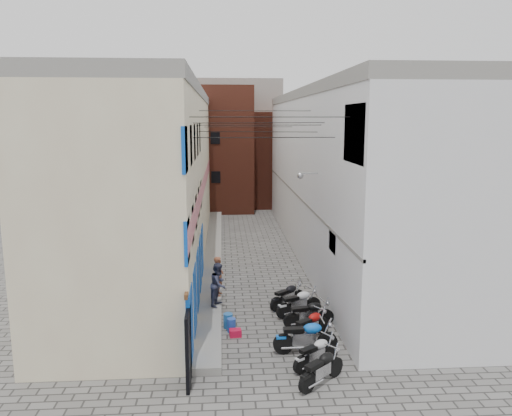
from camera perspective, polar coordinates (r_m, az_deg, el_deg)
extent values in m
plane|color=#595754|center=(15.56, 2.27, -18.42)|extent=(90.00, 90.00, 0.00)
cube|color=gray|center=(27.58, -4.91, -5.28)|extent=(0.90, 26.00, 0.25)
cube|color=beige|center=(27.00, -11.32, 3.16)|extent=(5.00, 26.00, 8.50)
cube|color=#C9717A|center=(26.83, -6.08, 2.71)|extent=(0.10, 26.00, 0.80)
cube|color=#0B46AE|center=(19.51, -6.77, -8.28)|extent=(0.12, 10.20, 2.40)
cube|color=#0B46AE|center=(18.64, -7.08, 3.47)|extent=(0.10, 10.20, 4.00)
cube|color=gray|center=(26.85, -11.66, 12.73)|extent=(5.10, 26.00, 0.50)
cube|color=black|center=(14.67, -7.74, -15.57)|extent=(0.10, 1.20, 2.20)
cube|color=silver|center=(27.56, 9.80, 3.34)|extent=(5.00, 26.00, 8.50)
cube|color=#0B46AE|center=(15.63, 11.28, 8.33)|extent=(0.10, 2.40, 1.80)
cube|color=white|center=(18.59, 8.89, -3.80)|extent=(0.08, 1.00, 0.70)
cylinder|color=#B2B2B7|center=(21.03, 6.16, 3.97)|extent=(0.80, 0.06, 0.06)
sphere|color=#B2B2B7|center=(20.98, 5.08, 3.69)|extent=(0.28, 0.28, 0.28)
cube|color=gray|center=(27.41, 10.09, 12.73)|extent=(5.10, 26.00, 0.50)
cube|color=gray|center=(27.20, 4.71, 1.56)|extent=(0.10, 26.00, 0.12)
cube|color=maroon|center=(41.66, -4.61, 6.75)|extent=(6.00, 6.00, 10.00)
cube|color=maroon|center=(43.96, 2.00, 5.64)|extent=(5.00, 6.00, 8.00)
cube|color=gray|center=(47.65, -2.11, 7.80)|extent=(8.00, 5.00, 11.00)
cube|color=black|center=(39.32, -1.66, 1.00)|extent=(2.00, 0.30, 2.40)
cylinder|color=black|center=(15.66, 1.67, 10.36)|extent=(5.20, 0.02, 0.02)
cylinder|color=black|center=(17.66, 1.02, 8.06)|extent=(5.20, 0.02, 0.02)
cylinder|color=black|center=(20.15, 0.41, 9.46)|extent=(5.20, 0.02, 0.02)
cylinder|color=black|center=(22.64, -0.08, 11.05)|extent=(5.20, 0.02, 0.02)
cylinder|color=black|center=(25.65, -0.53, 8.04)|extent=(5.20, 0.02, 0.02)
cylinder|color=black|center=(28.63, -0.89, 9.26)|extent=(5.20, 0.02, 0.02)
cylinder|color=black|center=(18.65, 0.76, 9.71)|extent=(5.65, 2.07, 0.02)
cylinder|color=black|center=(21.65, 0.10, 8.71)|extent=(5.80, 1.58, 0.02)
imported|color=brown|center=(20.77, -4.27, -7.75)|extent=(0.46, 0.64, 1.64)
imported|color=#33354D|center=(19.68, -4.29, -8.67)|extent=(0.90, 1.01, 1.71)
cylinder|color=#2249AB|center=(18.16, -2.82, -13.22)|extent=(0.39, 0.39, 0.49)
cylinder|color=#205DA3|center=(18.47, -3.21, -12.73)|extent=(0.40, 0.40, 0.53)
cube|color=#BC0D2F|center=(17.84, -2.38, -14.07)|extent=(0.43, 0.34, 0.25)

